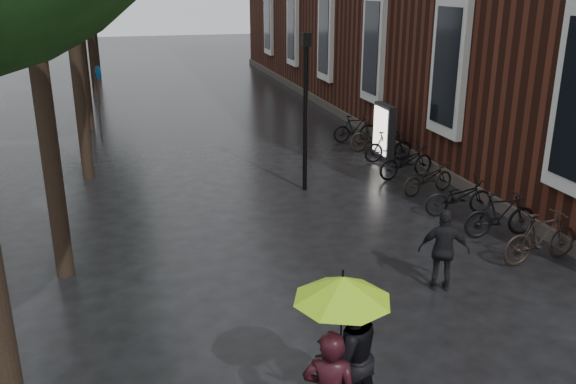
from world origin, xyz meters
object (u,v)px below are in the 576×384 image
object	(u,v)px
lamp_post	(305,97)
ad_lightbox	(384,132)
person_black	(348,355)
pedestrian_walking	(444,250)
parked_bicycles	(425,171)

from	to	relation	value
lamp_post	ad_lightbox	bearing A→B (deg)	34.55
person_black	lamp_post	distance (m)	8.83
ad_lightbox	lamp_post	world-z (taller)	lamp_post
ad_lightbox	lamp_post	size ratio (longest dim) A/B	0.42
pedestrian_walking	ad_lightbox	size ratio (longest dim) A/B	0.88
parked_bicycles	ad_lightbox	xyz separation A→B (m)	(0.07, 2.82, 0.38)
person_black	ad_lightbox	bearing A→B (deg)	-127.33
pedestrian_walking	parked_bicycles	xyz separation A→B (m)	(2.29, 5.10, -0.27)
person_black	ad_lightbox	distance (m)	11.77
parked_bicycles	ad_lightbox	world-z (taller)	ad_lightbox
person_black	lamp_post	world-z (taller)	lamp_post
pedestrian_walking	parked_bicycles	size ratio (longest dim) A/B	0.14
person_black	pedestrian_walking	world-z (taller)	person_black
pedestrian_walking	parked_bicycles	world-z (taller)	pedestrian_walking
parked_bicycles	lamp_post	size ratio (longest dim) A/B	2.58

